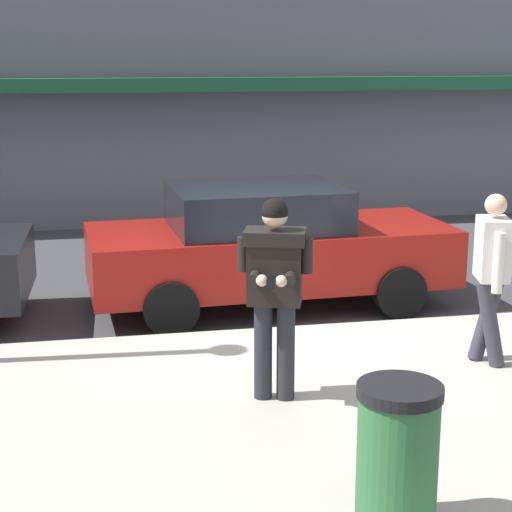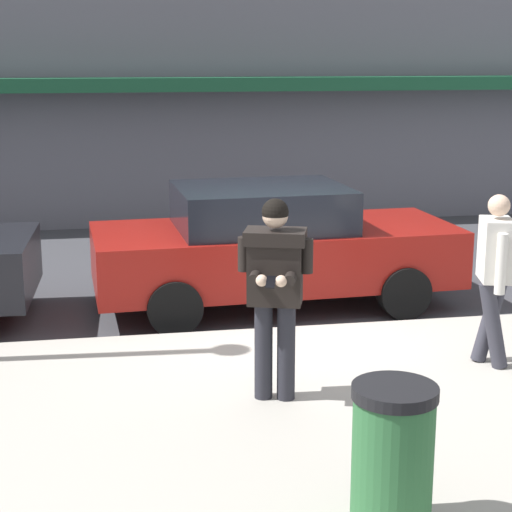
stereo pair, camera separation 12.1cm
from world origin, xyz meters
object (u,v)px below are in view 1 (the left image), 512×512
parked_sedan_mid (267,245)px  trash_bin (397,457)px  pedestrian_in_light_coat (492,268)px  man_texting_on_phone (275,278)px

parked_sedan_mid → trash_bin: parked_sedan_mid is taller
parked_sedan_mid → pedestrian_in_light_coat: pedestrian_in_light_coat is taller
parked_sedan_mid → pedestrian_in_light_coat: bearing=-59.7°
man_texting_on_phone → trash_bin: size_ratio=1.84×
parked_sedan_mid → pedestrian_in_light_coat: 3.26m
man_texting_on_phone → parked_sedan_mid: bearing=79.3°
parked_sedan_mid → pedestrian_in_light_coat: (1.64, -2.80, 0.32)m
man_texting_on_phone → trash_bin: man_texting_on_phone is taller
parked_sedan_mid → man_texting_on_phone: (-0.62, -3.28, 0.46)m
pedestrian_in_light_coat → man_texting_on_phone: bearing=-168.1°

